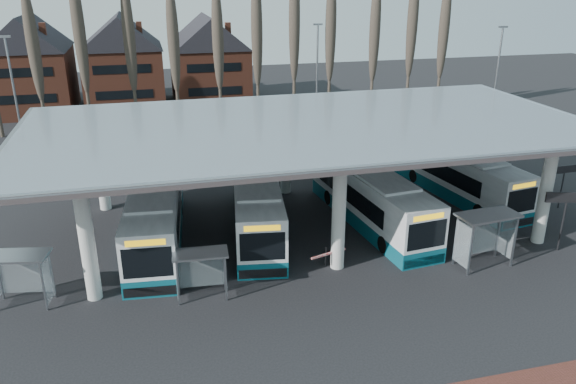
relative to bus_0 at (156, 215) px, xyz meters
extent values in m
plane|color=black|center=(8.89, -7.93, -1.60)|extent=(140.00, 140.00, 0.00)
cylinder|color=silver|center=(-3.11, -5.43, 1.40)|extent=(0.70, 0.70, 6.00)
cylinder|color=silver|center=(-3.11, 5.57, 1.40)|extent=(0.70, 0.70, 6.00)
cylinder|color=silver|center=(8.89, -5.43, 1.40)|extent=(0.70, 0.70, 6.00)
cylinder|color=silver|center=(8.89, 5.57, 1.40)|extent=(0.70, 0.70, 6.00)
cylinder|color=silver|center=(20.89, -5.43, 1.40)|extent=(0.70, 0.70, 6.00)
cylinder|color=silver|center=(20.89, 5.57, 1.40)|extent=(0.70, 0.70, 6.00)
cube|color=gray|center=(8.89, 0.07, 4.65)|extent=(32.00, 16.00, 0.12)
cube|color=silver|center=(8.89, 0.07, 4.72)|extent=(31.50, 15.50, 0.04)
cone|color=#473D33|center=(-9.11, 25.07, 5.65)|extent=(0.36, 0.36, 14.50)
ellipsoid|color=#473D33|center=(-9.11, 25.07, 7.39)|extent=(1.10, 1.10, 11.02)
cone|color=#473D33|center=(-5.11, 25.07, 5.65)|extent=(0.36, 0.36, 14.50)
ellipsoid|color=#473D33|center=(-5.11, 25.07, 7.39)|extent=(1.10, 1.10, 11.02)
cone|color=#473D33|center=(-1.11, 25.07, 5.65)|extent=(0.36, 0.36, 14.50)
ellipsoid|color=#473D33|center=(-1.11, 25.07, 7.39)|extent=(1.10, 1.10, 11.02)
cone|color=#473D33|center=(2.89, 25.07, 5.65)|extent=(0.36, 0.36, 14.50)
ellipsoid|color=#473D33|center=(2.89, 25.07, 7.39)|extent=(1.10, 1.10, 11.02)
cone|color=#473D33|center=(6.89, 25.07, 5.65)|extent=(0.36, 0.36, 14.50)
ellipsoid|color=#473D33|center=(6.89, 25.07, 7.39)|extent=(1.10, 1.10, 11.02)
cone|color=#473D33|center=(10.89, 25.07, 5.65)|extent=(0.36, 0.36, 14.50)
ellipsoid|color=#473D33|center=(10.89, 25.07, 7.39)|extent=(1.10, 1.10, 11.02)
cone|color=#473D33|center=(14.89, 25.07, 5.65)|extent=(0.36, 0.36, 14.50)
ellipsoid|color=#473D33|center=(14.89, 25.07, 7.39)|extent=(1.10, 1.10, 11.02)
cone|color=#473D33|center=(18.89, 25.07, 5.65)|extent=(0.36, 0.36, 14.50)
ellipsoid|color=#473D33|center=(18.89, 25.07, 7.39)|extent=(1.10, 1.10, 11.02)
cone|color=#473D33|center=(22.89, 25.07, 5.65)|extent=(0.36, 0.36, 14.50)
ellipsoid|color=#473D33|center=(22.89, 25.07, 7.39)|extent=(1.10, 1.10, 11.02)
cone|color=#473D33|center=(26.89, 25.07, 5.65)|extent=(0.36, 0.36, 14.50)
ellipsoid|color=#473D33|center=(26.89, 25.07, 7.39)|extent=(1.10, 1.10, 11.02)
cone|color=#473D33|center=(30.89, 25.07, 5.65)|extent=(0.36, 0.36, 14.50)
ellipsoid|color=#473D33|center=(30.89, 25.07, 7.39)|extent=(1.10, 1.10, 11.02)
cube|color=brown|center=(-11.61, 36.07, 1.90)|extent=(8.00, 10.00, 7.00)
pyramid|color=black|center=(-11.61, 36.07, 8.90)|extent=(8.30, 10.30, 3.50)
cube|color=brown|center=(-2.11, 36.07, 1.90)|extent=(8.00, 10.00, 7.00)
pyramid|color=black|center=(-2.11, 36.07, 8.90)|extent=(8.30, 10.30, 3.50)
cube|color=brown|center=(7.39, 36.07, 1.90)|extent=(8.00, 10.00, 7.00)
pyramid|color=black|center=(7.39, 36.07, 8.90)|extent=(8.30, 10.30, 3.50)
cylinder|color=slate|center=(-9.11, 14.07, 3.40)|extent=(0.16, 0.16, 10.00)
cube|color=slate|center=(-9.11, 14.07, 8.50)|extent=(0.80, 0.15, 0.15)
cylinder|color=slate|center=(14.89, 18.07, 3.40)|extent=(0.16, 0.16, 10.00)
cube|color=slate|center=(14.89, 18.07, 8.50)|extent=(0.80, 0.15, 0.15)
cylinder|color=slate|center=(28.89, 12.07, 3.40)|extent=(0.16, 0.16, 10.00)
cube|color=slate|center=(28.89, 12.07, 8.50)|extent=(0.80, 0.15, 0.15)
cube|color=white|center=(-0.01, -0.08, 0.23)|extent=(3.70, 12.35, 2.84)
cube|color=#0C5060|center=(-0.01, -0.08, -1.14)|extent=(3.72, 12.37, 0.91)
cube|color=white|center=(-0.01, -0.08, 1.70)|extent=(2.99, 7.48, 0.18)
cube|color=black|center=(0.04, 0.43, 0.33)|extent=(3.42, 8.96, 1.12)
cube|color=black|center=(-0.57, -6.11, 0.28)|extent=(2.27, 0.27, 1.52)
cube|color=black|center=(0.55, 5.96, 0.33)|extent=(2.19, 0.26, 1.22)
cube|color=#F7B50D|center=(-0.57, -6.11, 1.29)|extent=(1.81, 0.22, 0.30)
cube|color=black|center=(-0.57, -6.10, -1.24)|extent=(2.45, 0.31, 0.51)
cylinder|color=black|center=(-1.53, -3.81, -1.11)|extent=(0.37, 1.00, 0.97)
cylinder|color=black|center=(0.80, -4.02, -1.11)|extent=(0.37, 1.00, 0.97)
cylinder|color=black|center=(-0.85, 3.56, -1.11)|extent=(0.37, 1.00, 0.97)
cylinder|color=black|center=(1.49, 3.35, -1.11)|extent=(0.37, 1.00, 0.97)
cube|color=white|center=(5.76, 0.11, 0.19)|extent=(4.23, 12.14, 2.78)
cube|color=#0C5060|center=(5.76, 0.11, -1.15)|extent=(4.25, 12.16, 0.89)
cube|color=white|center=(5.76, 0.11, 1.63)|extent=(3.29, 7.39, 0.18)
cube|color=black|center=(5.83, 0.60, 0.29)|extent=(3.79, 8.85, 1.09)
cube|color=black|center=(4.90, -5.76, 0.24)|extent=(2.21, 0.38, 1.49)
cube|color=black|center=(6.62, 5.97, 0.29)|extent=(2.13, 0.37, 1.19)
cube|color=#F7B50D|center=(4.90, -5.76, 1.23)|extent=(1.76, 0.31, 0.30)
cube|color=black|center=(4.90, -5.75, -1.25)|extent=(2.39, 0.43, 0.50)
cylinder|color=black|center=(4.08, -3.45, -1.12)|extent=(0.41, 0.98, 0.95)
cylinder|color=black|center=(6.34, -3.79, -1.12)|extent=(0.41, 0.98, 0.95)
cylinder|color=black|center=(5.13, 3.71, -1.12)|extent=(0.41, 0.98, 0.95)
cylinder|color=black|center=(7.40, 3.37, -1.12)|extent=(0.41, 0.98, 0.95)
cube|color=white|center=(12.63, -0.64, 0.20)|extent=(3.76, 12.17, 2.79)
cube|color=#0C5060|center=(12.63, -0.64, -1.15)|extent=(3.79, 12.19, 0.90)
cube|color=white|center=(12.63, -0.64, 1.65)|extent=(3.02, 7.38, 0.18)
cube|color=black|center=(12.58, -0.14, 0.30)|extent=(3.46, 8.84, 1.10)
cube|color=black|center=(13.25, -6.57, 0.25)|extent=(2.23, 0.29, 1.50)
cube|color=black|center=(12.02, 5.30, 0.30)|extent=(2.16, 0.28, 1.20)
cube|color=#F7B50D|center=(13.25, -6.57, 1.25)|extent=(1.78, 0.23, 0.30)
cube|color=black|center=(13.24, -6.56, -1.25)|extent=(2.41, 0.33, 0.50)
cylinder|color=black|center=(11.88, -4.53, -1.12)|extent=(0.38, 0.98, 0.96)
cylinder|color=black|center=(14.17, -4.29, -1.12)|extent=(0.38, 0.98, 0.96)
cylinder|color=black|center=(11.13, 2.72, -1.12)|extent=(0.38, 0.98, 0.96)
cylinder|color=black|center=(13.42, 2.95, -1.12)|extent=(0.38, 0.98, 0.96)
cube|color=white|center=(20.05, 2.06, 0.13)|extent=(4.10, 11.76, 2.69)
cube|color=#0C5060|center=(20.05, 2.06, -1.16)|extent=(4.12, 11.78, 0.86)
cube|color=white|center=(20.05, 2.06, 1.53)|extent=(3.18, 7.16, 0.17)
cube|color=black|center=(19.98, 2.54, 0.23)|extent=(3.67, 8.57, 1.06)
cube|color=black|center=(20.88, -3.62, 0.18)|extent=(2.14, 0.37, 1.44)
cube|color=black|center=(19.21, 7.75, 0.23)|extent=(2.07, 0.36, 1.15)
cube|color=#F7B50D|center=(20.88, -3.62, 1.14)|extent=(1.70, 0.30, 0.29)
cube|color=black|center=(20.88, -3.61, -1.26)|extent=(2.31, 0.41, 0.48)
cylinder|color=black|center=(19.48, -1.71, -1.13)|extent=(0.40, 0.95, 0.92)
cylinder|color=black|center=(21.67, -1.39, -1.13)|extent=(0.40, 0.95, 0.92)
cylinder|color=black|center=(18.46, 5.23, -1.13)|extent=(0.40, 0.95, 0.92)
cylinder|color=black|center=(20.66, 5.55, -1.13)|extent=(0.40, 0.95, 0.92)
cube|color=gray|center=(-5.14, -6.01, -0.36)|extent=(0.09, 0.09, 2.47)
cube|color=gray|center=(-4.93, -4.94, -0.36)|extent=(0.09, 0.09, 2.47)
cube|color=gray|center=(-6.20, -5.25, 0.92)|extent=(2.98, 1.88, 0.10)
cube|color=silver|center=(-6.09, -4.67, -0.31)|extent=(2.34, 0.49, 1.98)
cube|color=silver|center=(-4.98, -5.49, -0.31)|extent=(0.24, 1.07, 1.98)
cube|color=gray|center=(0.69, -7.05, -0.47)|extent=(0.08, 0.08, 2.26)
cube|color=gray|center=(2.85, -7.20, -0.47)|extent=(0.08, 0.08, 2.26)
cube|color=gray|center=(0.76, -6.06, -0.47)|extent=(0.08, 0.08, 2.26)
cube|color=gray|center=(2.93, -6.21, -0.47)|extent=(0.08, 0.08, 2.26)
cube|color=gray|center=(1.81, -6.63, 0.71)|extent=(2.62, 1.44, 0.09)
cube|color=silver|center=(1.85, -6.09, -0.42)|extent=(2.17, 0.19, 1.81)
cube|color=silver|center=(0.68, -6.55, -0.42)|extent=(0.11, 0.99, 1.81)
cube|color=silver|center=(2.94, -6.71, -0.42)|extent=(0.11, 0.99, 1.81)
cube|color=gray|center=(15.00, -7.87, -0.20)|extent=(0.10, 0.10, 2.79)
cube|color=gray|center=(17.67, -7.61, -0.20)|extent=(0.10, 0.10, 2.79)
cube|color=gray|center=(14.88, -6.65, -0.20)|extent=(0.10, 0.10, 2.79)
cube|color=gray|center=(17.55, -6.38, -0.20)|extent=(0.10, 0.10, 2.79)
cube|color=gray|center=(16.27, -7.13, 1.25)|extent=(3.27, 1.87, 0.11)
cube|color=silver|center=(16.21, -6.46, -0.14)|extent=(2.67, 0.31, 2.24)
cube|color=silver|center=(14.88, -7.27, -0.14)|extent=(0.17, 1.23, 2.24)
cube|color=silver|center=(17.66, -6.99, -0.14)|extent=(0.17, 1.23, 2.24)
cylinder|color=black|center=(21.29, -6.63, 0.07)|extent=(0.10, 0.10, 3.34)
cube|color=black|center=(21.29, -6.63, 1.54)|extent=(2.25, 0.72, 0.57)
cylinder|color=black|center=(25.35, -1.55, -0.18)|extent=(0.09, 0.09, 2.84)
cube|color=black|center=(25.35, -1.55, 1.06)|extent=(1.95, 0.19, 0.49)
cube|color=black|center=(8.36, -5.10, -1.07)|extent=(0.08, 0.08, 1.05)
cube|color=red|center=(8.36, -5.58, -0.69)|extent=(2.03, 0.71, 0.10)
camera|label=1|loc=(0.09, -29.72, 12.68)|focal=35.00mm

